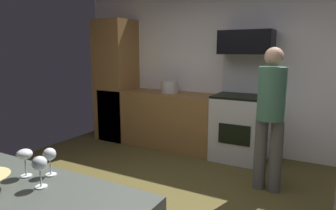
{
  "coord_description": "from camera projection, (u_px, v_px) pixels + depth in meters",
  "views": [
    {
      "loc": [
        1.48,
        -2.25,
        1.58
      ],
      "look_at": [
        0.08,
        0.3,
        1.05
      ],
      "focal_mm": 31.97,
      "sensor_mm": 36.0,
      "label": 1
    }
  ],
  "objects": [
    {
      "name": "wall_back",
      "position": [
        226.0,
        69.0,
        4.71
      ],
      "size": [
        5.2,
        0.12,
        2.6
      ],
      "primitive_type": "cube",
      "color": "silver",
      "rests_on": "ground"
    },
    {
      "name": "wine_glass_mid",
      "position": [
        40.0,
        165.0,
        1.49
      ],
      "size": [
        0.07,
        0.07,
        0.16
      ],
      "color": "silver",
      "rests_on": "counter_island"
    },
    {
      "name": "person_cook",
      "position": [
        271.0,
        113.0,
        3.3
      ],
      "size": [
        0.31,
        0.3,
        1.62
      ],
      "color": "#535353",
      "rests_on": "ground"
    },
    {
      "name": "oven_range",
      "position": [
        241.0,
        125.0,
        4.36
      ],
      "size": [
        0.76,
        0.65,
        1.53
      ],
      "color": "silver",
      "rests_on": "ground"
    },
    {
      "name": "cabinet_column",
      "position": [
        116.0,
        81.0,
        5.34
      ],
      "size": [
        0.6,
        0.6,
        2.1
      ],
      "primitive_type": "cube",
      "color": "olive",
      "rests_on": "ground"
    },
    {
      "name": "lower_cabinet_run",
      "position": [
        165.0,
        119.0,
        4.98
      ],
      "size": [
        2.4,
        0.6,
        0.9
      ],
      "primitive_type": "cube",
      "color": "olive",
      "rests_on": "ground"
    },
    {
      "name": "wine_glass_far",
      "position": [
        25.0,
        155.0,
        1.62
      ],
      "size": [
        0.08,
        0.08,
        0.16
      ],
      "color": "silver",
      "rests_on": "counter_island"
    },
    {
      "name": "wine_glass_extra",
      "position": [
        50.0,
        156.0,
        1.64
      ],
      "size": [
        0.07,
        0.07,
        0.16
      ],
      "color": "silver",
      "rests_on": "counter_island"
    },
    {
      "name": "stock_pot",
      "position": [
        169.0,
        87.0,
        4.84
      ],
      "size": [
        0.28,
        0.28,
        0.19
      ],
      "primitive_type": "cylinder",
      "color": "beige",
      "rests_on": "lower_cabinet_run"
    },
    {
      "name": "microwave",
      "position": [
        246.0,
        42.0,
        4.22
      ],
      "size": [
        0.74,
        0.38,
        0.33
      ],
      "primitive_type": "cube",
      "color": "black",
      "rests_on": "oven_range"
    }
  ]
}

